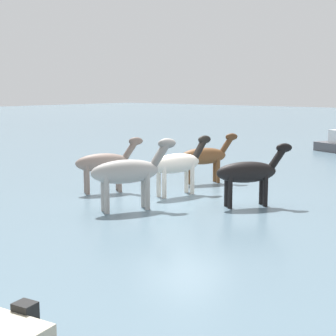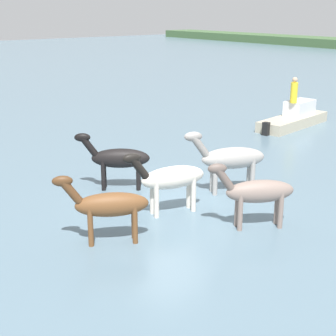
# 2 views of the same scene
# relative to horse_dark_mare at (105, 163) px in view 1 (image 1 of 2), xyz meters

# --- Properties ---
(ground_plane) EXTENTS (153.12, 153.12, 0.00)m
(ground_plane) POSITION_rel_horse_dark_mare_xyz_m (-2.76, -0.67, -0.97)
(ground_plane) COLOR slate
(horse_dark_mare) EXTENTS (1.43, 2.14, 1.76)m
(horse_dark_mare) POSITION_rel_horse_dark_mare_xyz_m (0.00, 0.00, 0.00)
(horse_dark_mare) COLOR gray
(horse_dark_mare) RESTS_ON ground_plane
(horse_chestnut_trailing) EXTENTS (0.97, 2.37, 1.84)m
(horse_chestnut_trailing) POSITION_rel_horse_dark_mare_xyz_m (-2.09, -1.15, 0.04)
(horse_chestnut_trailing) COLOR silver
(horse_chestnut_trailing) RESTS_ON ground_plane
(horse_pinto_flank) EXTENTS (1.65, 2.06, 1.79)m
(horse_pinto_flank) POSITION_rel_horse_dark_mare_xyz_m (-4.63, -1.23, 0.01)
(horse_pinto_flank) COLOR black
(horse_pinto_flank) RESTS_ON ground_plane
(horse_rear_stallion) EXTENTS (1.48, 2.42, 1.96)m
(horse_rear_stallion) POSITION_rel_horse_dark_mare_xyz_m (-2.30, 1.30, 0.11)
(horse_rear_stallion) COLOR #9E9993
(horse_rear_stallion) RESTS_ON ground_plane
(horse_mid_herd) EXTENTS (1.39, 2.13, 1.75)m
(horse_mid_herd) POSITION_rel_horse_dark_mare_xyz_m (-1.53, -3.44, -0.01)
(horse_mid_herd) COLOR brown
(horse_mid_herd) RESTS_ON ground_plane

